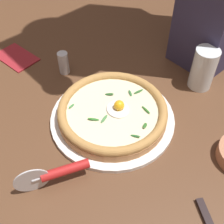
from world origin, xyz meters
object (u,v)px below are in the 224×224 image
object	(u,v)px
pizza	(112,112)
folded_napkin	(16,57)
pepper_shaker	(64,63)
drinking_glass	(203,71)
pizza_cutter	(56,173)

from	to	relation	value
pizza	folded_napkin	size ratio (longest dim) A/B	2.08
pizza	pepper_shaker	world-z (taller)	pepper_shaker
pepper_shaker	pizza	bearing A→B (deg)	-168.89
pizza	drinking_glass	xyz separation A→B (m)	(0.01, -0.30, 0.02)
pizza	pizza_cutter	distance (m)	0.22
pizza_cutter	pizza	bearing A→B (deg)	-59.12
pizza_cutter	drinking_glass	size ratio (longest dim) A/B	1.33
pizza_cutter	folded_napkin	distance (m)	0.50
pizza	pizza_cutter	world-z (taller)	pizza_cutter
pizza	pizza_cutter	bearing A→B (deg)	120.88
pizza	folded_napkin	xyz separation A→B (m)	(0.38, 0.17, -0.03)
pizza_cutter	pepper_shaker	size ratio (longest dim) A/B	2.34
pizza_cutter	pepper_shaker	bearing A→B (deg)	-21.76
pizza_cutter	folded_napkin	bearing A→B (deg)	-2.59
drinking_glass	pepper_shaker	bearing A→B (deg)	55.86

